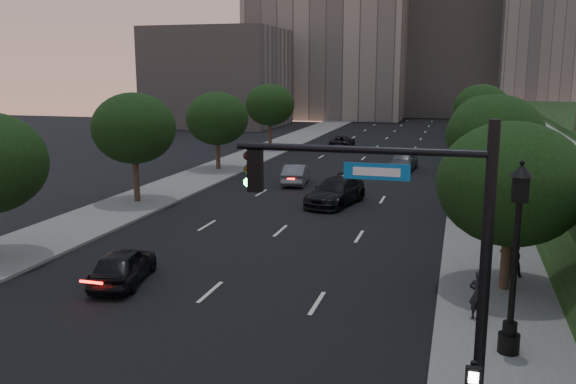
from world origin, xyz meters
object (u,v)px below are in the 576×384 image
(sedan_far_right, at_px, (403,161))
(pedestrian_b, at_px, (511,253))
(traffic_signal_mast, at_px, (431,275))
(sedan_near_left, at_px, (123,265))
(sedan_far_left, at_px, (342,142))
(street_lamp, at_px, (514,268))
(sedan_mid_left, at_px, (296,174))
(pedestrian_a, at_px, (478,295))
(pedestrian_c, at_px, (501,217))
(sedan_near_right, at_px, (336,192))

(sedan_far_right, bearing_deg, pedestrian_b, -70.56)
(traffic_signal_mast, height_order, sedan_near_left, traffic_signal_mast)
(sedan_far_left, bearing_deg, street_lamp, 103.97)
(sedan_mid_left, xyz_separation_m, sedan_far_left, (-0.66, 20.92, -0.05))
(traffic_signal_mast, height_order, pedestrian_a, traffic_signal_mast)
(sedan_near_left, bearing_deg, sedan_far_left, -101.97)
(sedan_mid_left, bearing_deg, pedestrian_a, 111.52)
(pedestrian_c, bearing_deg, pedestrian_b, 82.76)
(sedan_near_right, xyz_separation_m, pedestrian_c, (9.12, -5.34, 0.27))
(sedan_far_left, bearing_deg, traffic_signal_mast, 100.34)
(sedan_near_right, height_order, pedestrian_a, pedestrian_a)
(sedan_near_left, relative_size, sedan_far_left, 0.85)
(traffic_signal_mast, bearing_deg, street_lamp, 64.59)
(sedan_near_left, relative_size, sedan_mid_left, 0.94)
(sedan_far_right, height_order, pedestrian_c, pedestrian_c)
(traffic_signal_mast, xyz_separation_m, pedestrian_a, (1.27, 6.57, -2.72))
(street_lamp, distance_m, sedan_far_right, 33.25)
(sedan_far_left, distance_m, pedestrian_c, 35.09)
(street_lamp, height_order, pedestrian_a, street_lamp)
(sedan_far_left, distance_m, pedestrian_b, 40.76)
(sedan_far_left, height_order, pedestrian_b, pedestrian_b)
(traffic_signal_mast, bearing_deg, pedestrian_c, 81.68)
(pedestrian_a, distance_m, pedestrian_c, 10.82)
(sedan_mid_left, relative_size, pedestrian_a, 2.71)
(street_lamp, distance_m, sedan_far_left, 47.19)
(traffic_signal_mast, height_order, pedestrian_c, traffic_signal_mast)
(traffic_signal_mast, distance_m, sedan_mid_left, 30.70)
(sedan_mid_left, distance_m, sedan_far_right, 10.78)
(sedan_mid_left, relative_size, pedestrian_b, 2.37)
(pedestrian_c, bearing_deg, pedestrian_a, 75.63)
(pedestrian_a, height_order, pedestrian_b, pedestrian_b)
(traffic_signal_mast, distance_m, pedestrian_a, 7.22)
(sedan_mid_left, bearing_deg, sedan_far_left, -95.08)
(traffic_signal_mast, height_order, pedestrian_b, traffic_signal_mast)
(sedan_mid_left, bearing_deg, pedestrian_c, 132.50)
(sedan_far_right, distance_m, pedestrian_b, 26.57)
(traffic_signal_mast, relative_size, street_lamp, 1.25)
(street_lamp, xyz_separation_m, sedan_near_right, (-8.66, 18.31, -1.84))
(pedestrian_b, bearing_deg, sedan_near_left, 0.85)
(pedestrian_a, bearing_deg, sedan_mid_left, -47.65)
(traffic_signal_mast, xyz_separation_m, sedan_near_right, (-6.59, 22.66, -2.88))
(street_lamp, xyz_separation_m, pedestrian_a, (-0.80, 2.22, -1.68))
(sedan_mid_left, bearing_deg, sedan_near_right, 117.42)
(traffic_signal_mast, bearing_deg, sedan_near_right, 106.21)
(sedan_near_left, height_order, pedestrian_b, pedestrian_b)
(pedestrian_a, bearing_deg, street_lamp, 123.73)
(traffic_signal_mast, bearing_deg, sedan_mid_left, 110.42)
(sedan_near_left, height_order, sedan_near_right, sedan_near_right)
(sedan_near_right, bearing_deg, sedan_far_right, 91.88)
(pedestrian_b, bearing_deg, sedan_far_right, -92.28)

